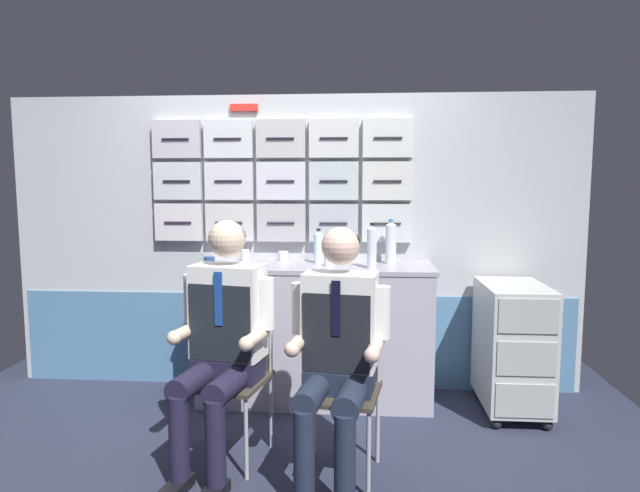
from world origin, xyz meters
name	(u,v)px	position (x,y,z in m)	size (l,w,h in m)	color
ground	(262,483)	(0.00, 0.00, -0.02)	(4.80, 4.80, 0.04)	#272B3E
galley_bulkhead	(292,240)	(-0.01, 1.37, 1.10)	(4.20, 0.14, 2.15)	#B6BABF
galley_counter	(315,333)	(0.19, 1.09, 0.48)	(1.62, 0.53, 0.96)	#ACA7B8
service_trolley	(512,344)	(1.50, 0.97, 0.46)	(0.40, 0.65, 0.86)	black
folding_chair_left	(235,360)	(-0.20, 0.31, 0.53)	(0.47, 0.47, 0.86)	#A8AAAF
crew_member_left	(222,331)	(-0.23, 0.15, 0.74)	(0.54, 0.69, 1.32)	black
folding_chair_center	(343,371)	(0.41, 0.17, 0.53)	(0.46, 0.46, 0.86)	#A8AAAF
crew_member_center	(337,344)	(0.38, 0.02, 0.72)	(0.52, 0.67, 1.30)	black
water_bottle_short	(318,247)	(0.20, 1.17, 1.07)	(0.07, 0.07, 0.25)	silver
sparkling_bottle_green	(391,243)	(0.71, 1.19, 1.11)	(0.08, 0.08, 0.31)	silver
water_bottle_blue_cap	(372,247)	(0.57, 0.97, 1.10)	(0.06, 0.06, 0.30)	silver
paper_cup_tan	(245,255)	(-0.34, 1.26, 1.00)	(0.06, 0.06, 0.08)	white
coffee_cup_white	(209,262)	(-0.51, 0.93, 1.00)	(0.07, 0.07, 0.07)	navy
espresso_cup_small	(283,256)	(-0.06, 1.27, 1.00)	(0.07, 0.07, 0.07)	white
paper_cup_blue	(330,260)	(0.29, 1.05, 1.00)	(0.07, 0.07, 0.07)	white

